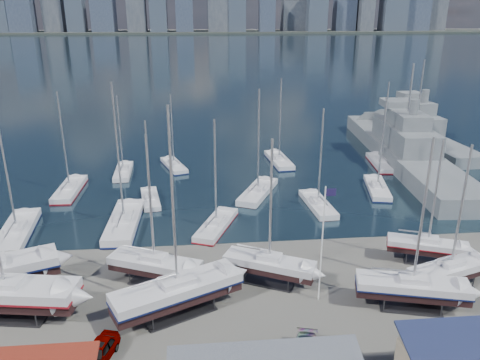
{
  "coord_description": "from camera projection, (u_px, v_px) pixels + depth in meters",
  "views": [
    {
      "loc": [
        -3.89,
        -47.24,
        24.68
      ],
      "look_at": [
        1.28,
        8.0,
        4.69
      ],
      "focal_mm": 35.0,
      "sensor_mm": 36.0,
      "label": 1
    }
  ],
  "objects": [
    {
      "name": "sailboat_moored_2",
      "position": [
        123.0,
        172.0,
        75.33
      ],
      "size": [
        2.82,
        8.87,
        13.26
      ],
      "rotation": [
        0.0,
        0.0,
        1.61
      ],
      "color": "black",
      "rests_on": "water"
    },
    {
      "name": "flagpole",
      "position": [
        323.0,
        237.0,
        40.44
      ],
      "size": [
        0.98,
        0.12,
        11.03
      ],
      "color": "white",
      "rests_on": "ground"
    },
    {
      "name": "sailboat_cradle_1",
      "position": [
        6.0,
        293.0,
        39.54
      ],
      "size": [
        12.51,
        5.24,
        19.34
      ],
      "rotation": [
        0.0,
        0.0,
        -0.16
      ],
      "color": "#2D2D33",
      "rests_on": "ground"
    },
    {
      "name": "sailboat_moored_0",
      "position": [
        17.0,
        233.0,
        54.58
      ],
      "size": [
        4.41,
        11.88,
        17.35
      ],
      "rotation": [
        0.0,
        0.0,
        1.67
      ],
      "color": "black",
      "rests_on": "water"
    },
    {
      "name": "sailboat_cradle_7",
      "position": [
        450.0,
        270.0,
        43.62
      ],
      "size": [
        8.87,
        4.95,
        14.12
      ],
      "rotation": [
        0.0,
        0.0,
        0.32
      ],
      "color": "#2D2D33",
      "rests_on": "ground"
    },
    {
      "name": "sailboat_moored_7",
      "position": [
        258.0,
        193.0,
        66.75
      ],
      "size": [
        7.14,
        10.72,
        15.82
      ],
      "rotation": [
        0.0,
        0.0,
        1.13
      ],
      "color": "black",
      "rests_on": "water"
    },
    {
      "name": "sailboat_moored_8",
      "position": [
        279.0,
        161.0,
        80.94
      ],
      "size": [
        3.83,
        10.39,
        15.19
      ],
      "rotation": [
        0.0,
        0.0,
        1.67
      ],
      "color": "black",
      "rests_on": "water"
    },
    {
      "name": "sailboat_moored_10",
      "position": [
        377.0,
        189.0,
        68.24
      ],
      "size": [
        4.6,
        9.94,
        14.35
      ],
      "rotation": [
        0.0,
        0.0,
        1.36
      ],
      "color": "black",
      "rests_on": "water"
    },
    {
      "name": "naval_ship_west",
      "position": [
        415.0,
        132.0,
        94.72
      ],
      "size": [
        8.31,
        38.39,
        17.43
      ],
      "rotation": [
        0.0,
        0.0,
        1.63
      ],
      "color": "slate",
      "rests_on": "water"
    },
    {
      "name": "ground",
      "position": [
        244.0,
        293.0,
        43.59
      ],
      "size": [
        1400.0,
        1400.0,
        0.0
      ],
      "primitive_type": "plane",
      "color": "#605E59",
      "rests_on": "ground"
    },
    {
      "name": "sailboat_moored_5",
      "position": [
        174.0,
        166.0,
        78.42
      ],
      "size": [
        5.05,
        8.92,
        12.87
      ],
      "rotation": [
        0.0,
        0.0,
        1.9
      ],
      "color": "black",
      "rests_on": "water"
    },
    {
      "name": "far_shore",
      "position": [
        197.0,
        32.0,
        577.16
      ],
      "size": [
        1400.0,
        80.0,
        2.2
      ],
      "primitive_type": "cube",
      "color": "#2D332D",
      "rests_on": "ground"
    },
    {
      "name": "sailboat_cradle_3",
      "position": [
        177.0,
        291.0,
        39.94
      ],
      "size": [
        11.63,
        7.86,
        18.22
      ],
      "rotation": [
        0.0,
        0.0,
        0.45
      ],
      "color": "#2D2D33",
      "rests_on": "ground"
    },
    {
      "name": "sailboat_moored_11",
      "position": [
        380.0,
        164.0,
        79.6
      ],
      "size": [
        3.82,
        10.13,
        14.78
      ],
      "rotation": [
        0.0,
        0.0,
        1.46
      ],
      "color": "black",
      "rests_on": "water"
    },
    {
      "name": "sailboat_moored_9",
      "position": [
        318.0,
        205.0,
        62.51
      ],
      "size": [
        3.29,
        9.44,
        14.0
      ],
      "rotation": [
        0.0,
        0.0,
        1.65
      ],
      "color": "black",
      "rests_on": "water"
    },
    {
      "name": "water",
      "position": [
        200.0,
        49.0,
        334.03
      ],
      "size": [
        1400.0,
        600.0,
        0.4
      ],
      "primitive_type": "cube",
      "color": "#182C38",
      "rests_on": "ground"
    },
    {
      "name": "sailboat_moored_6",
      "position": [
        216.0,
        226.0,
        56.46
      ],
      "size": [
        5.98,
        9.71,
        14.06
      ],
      "rotation": [
        0.0,
        0.0,
        1.18
      ],
      "color": "black",
      "rests_on": "water"
    },
    {
      "name": "car_d",
      "position": [
        306.0,
        356.0,
        34.58
      ],
      "size": [
        3.07,
        5.13,
        1.39
      ],
      "primitive_type": "imported",
      "rotation": [
        0.0,
        0.0,
        -0.25
      ],
      "color": "gray",
      "rests_on": "ground"
    },
    {
      "name": "sailboat_cradle_2",
      "position": [
        155.0,
        265.0,
        44.47
      ],
      "size": [
        9.25,
        5.93,
        14.79
      ],
      "rotation": [
        0.0,
        0.0,
        -0.41
      ],
      "color": "#2D2D33",
      "rests_on": "ground"
    },
    {
      "name": "sailboat_moored_3",
      "position": [
        124.0,
        224.0,
        57.05
      ],
      "size": [
        3.67,
        12.29,
        18.27
      ],
      "rotation": [
        0.0,
        0.0,
        1.55
      ],
      "color": "black",
      "rests_on": "water"
    },
    {
      "name": "car_a",
      "position": [
        98.0,
        352.0,
        34.84
      ],
      "size": [
        3.0,
        4.84,
        1.54
      ],
      "primitive_type": "imported",
      "rotation": [
        0.0,
        0.0,
        -0.28
      ],
      "color": "gray",
      "rests_on": "ground"
    },
    {
      "name": "sailboat_cradle_6",
      "position": [
        428.0,
        246.0,
        48.22
      ],
      "size": [
        8.3,
        5.03,
        13.22
      ],
      "rotation": [
        0.0,
        0.0,
        -0.37
      ],
      "color": "#2D2D33",
      "rests_on": "ground"
    },
    {
      "name": "naval_ship_east",
      "position": [
        403.0,
        151.0,
        81.78
      ],
      "size": [
        11.98,
        50.51,
        18.5
      ],
      "rotation": [
        0.0,
        0.0,
        1.49
      ],
      "color": "slate",
      "rests_on": "water"
    },
    {
      "name": "sailboat_cradle_4",
      "position": [
        269.0,
        264.0,
        44.59
      ],
      "size": [
        8.88,
        6.08,
        14.36
      ],
      "rotation": [
        0.0,
        0.0,
        -0.46
      ],
      "color": "#2D2D33",
      "rests_on": "ground"
    },
    {
      "name": "sailboat_moored_1",
      "position": [
        70.0,
        190.0,
        67.71
      ],
      "size": [
        3.03,
        10.25,
        15.26
      ],
      "rotation": [
        0.0,
        0.0,
        1.55
      ],
      "color": "black",
      "rests_on": "water"
    },
    {
      "name": "sailboat_moored_4",
      "position": [
        150.0,
        199.0,
        64.43
      ],
      "size": [
        3.44,
        8.13,
        11.89
      ],
      "rotation": [
        0.0,
        0.0,
        1.73
      ],
      "color": "black",
      "rests_on": "water"
    },
    {
      "name": "sailboat_cradle_5",
      "position": [
        412.0,
        287.0,
        40.76
      ],
      "size": [
        9.98,
        5.03,
        15.57
      ],
      "rotation": [
        0.0,
        0.0,
        -0.25
      ],
      "color": "#2D2D33",
      "rests_on": "ground"
    }
  ]
}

